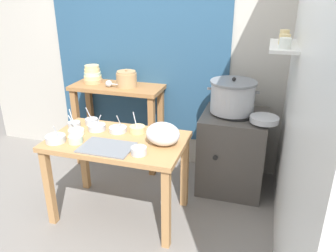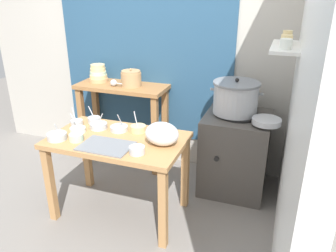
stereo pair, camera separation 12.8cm
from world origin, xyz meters
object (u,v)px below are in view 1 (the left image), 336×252
Objects in this scene: bowl_stack_enamel at (93,75)px; prep_bowl_8 at (74,124)px; serving_tray at (107,147)px; prep_bowl_1 at (76,131)px; prep_bowl_3 at (97,127)px; steamer_pot at (233,96)px; plastic_bag at (163,134)px; prep_bowl_4 at (76,139)px; prep_bowl_5 at (92,121)px; prep_bowl_6 at (139,150)px; wide_pan at (264,119)px; prep_bowl_7 at (56,138)px; prep_table at (118,151)px; back_shelf_table at (118,106)px; prep_bowl_0 at (118,129)px; stove_block at (232,151)px; prep_bowl_2 at (137,129)px; clay_pot at (127,79)px; ladle at (110,84)px.

prep_bowl_8 is (0.22, -0.78, -0.23)m from bowl_stack_enamel.
prep_bowl_1 is at bearing 155.40° from serving_tray.
serving_tray is 2.69× the size of prep_bowl_3.
plastic_bag is at bearing -120.71° from steamer_pot.
prep_bowl_1 is 1.51× the size of prep_bowl_4.
prep_bowl_3 is 0.28m from prep_bowl_4.
plastic_bag is at bearing -16.66° from prep_bowl_5.
plastic_bag reaches higher than prep_bowl_3.
prep_bowl_5 is at bearing 100.17° from prep_bowl_4.
prep_bowl_5 is 1.34× the size of prep_bowl_6.
prep_bowl_5 is (-1.47, -0.34, -0.05)m from wide_pan.
prep_bowl_7 is (-0.71, 0.01, -0.00)m from prep_bowl_6.
prep_bowl_5 is 0.16m from prep_bowl_8.
prep_table is at bearing 28.72° from prep_bowl_4.
wide_pan is 1.58m from prep_bowl_4.
prep_bowl_7 is at bearing -178.09° from serving_tray.
back_shelf_table reaches higher than prep_bowl_3.
prep_bowl_0 is 1.10× the size of prep_bowl_3.
prep_bowl_1 reaches higher than prep_bowl_0.
prep_bowl_1 is at bearing -53.24° from prep_bowl_8.
prep_bowl_0 is 0.46m from prep_bowl_6.
prep_bowl_4 is (-1.15, -0.88, 0.37)m from stove_block.
prep_bowl_3 is at bearing 45.97° from prep_bowl_1.
prep_bowl_8 reaches higher than prep_bowl_6.
clay_pot is at bearing 119.10° from prep_bowl_2.
prep_bowl_0 reaches higher than prep_bowl_5.
clay_pot is at bearing 0.00° from back_shelf_table.
bowl_stack_enamel is at bearing 127.13° from prep_table.
prep_table is 7.02× the size of prep_bowl_7.
plastic_bag reaches higher than prep_bowl_1.
ladle reaches higher than prep_table.
clay_pot reaches higher than prep_bowl_0.
steamer_pot is 1.25m from prep_bowl_3.
steamer_pot is 1.17× the size of serving_tray.
prep_bowl_3 is (0.03, -0.73, -0.23)m from clay_pot.
steamer_pot reaches higher than prep_bowl_3.
prep_table is 0.44m from prep_bowl_5.
back_shelf_table reaches higher than prep_bowl_0.
prep_bowl_3 is (-1.36, -0.44, -0.06)m from wide_pan.
serving_tray is at bearing -3.38° from prep_bowl_4.
prep_bowl_6 is (0.27, -0.19, 0.14)m from prep_table.
steamer_pot is 1.10m from clay_pot.
ladle is 0.94× the size of plastic_bag.
prep_bowl_8 is at bearing -176.10° from prep_bowl_0.
steamer_pot is 2.86× the size of prep_bowl_8.
wide_pan is at bearing 17.98° from prep_bowl_3.
prep_bowl_8 is at bearing 147.73° from serving_tray.
prep_bowl_8 is (-0.72, 0.31, -0.00)m from prep_bowl_6.
plastic_bag is 1.08× the size of wide_pan.
steamer_pot reaches higher than prep_bowl_8.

